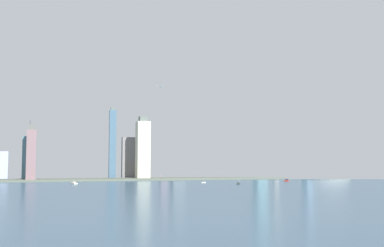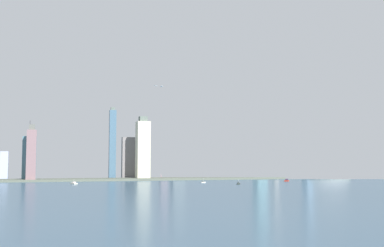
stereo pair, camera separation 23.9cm
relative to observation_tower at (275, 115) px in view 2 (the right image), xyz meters
name	(u,v)px [view 2 (the right image)]	position (x,y,z in m)	size (l,w,h in m)	color
ground_plane	(303,197)	(-238.41, -515.30, -139.72)	(6000.00, 6000.00, 0.00)	#345269
waterfront_pier	(173,179)	(-238.41, -14.45, -137.77)	(979.90, 76.03, 3.91)	#575F52
observation_tower	(275,115)	(0.00, 0.00, 0.00)	(36.97, 36.97, 299.02)	#B0A399
stadium_dome	(326,173)	(107.75, -30.01, -128.62)	(105.55, 105.55, 54.33)	#9FA188
skyscraper_0	(29,158)	(-513.96, 7.76, -97.40)	(25.68, 14.53, 114.26)	slate
skyscraper_1	(260,143)	(-40.49, -6.34, -63.42)	(22.55, 26.94, 163.81)	#7DB0B5
skyscraper_2	(129,159)	(-310.11, 82.78, -98.13)	(23.49, 15.60, 83.17)	#B4BC8B
skyscraper_3	(164,154)	(-244.83, 34.15, -87.60)	(16.18, 15.85, 104.24)	gray
skyscraper_4	(143,150)	(-299.07, -9.86, -79.62)	(25.75, 26.78, 126.73)	beige
skyscraper_5	(4,166)	(-562.02, 71.90, -111.40)	(15.29, 14.98, 56.64)	#AEB7D5
skyscraper_6	(128,158)	(-319.56, 36.72, -96.26)	(27.25, 14.01, 86.91)	slate
skyscraper_7	(112,144)	(-352.27, 42.50, -67.15)	(13.58, 12.40, 148.82)	#42637B
skyscraper_8	(31,155)	(-509.94, -33.60, -90.94)	(17.10, 22.13, 103.59)	#7C5F63
skyscraper_9	(178,152)	(-212.69, 38.68, -81.78)	(26.60, 25.93, 115.88)	slate
skyscraper_10	(307,150)	(61.50, -30.83, -78.60)	(15.18, 22.61, 124.86)	#8DACC8
boat_0	(74,183)	(-441.78, -149.87, -138.39)	(11.59, 17.42, 7.57)	beige
boat_1	(203,182)	(-226.91, -169.90, -138.47)	(8.86, 5.19, 8.05)	white
boat_3	(238,183)	(-192.47, -242.34, -138.19)	(7.07, 4.48, 8.64)	#222922
boat_4	(287,180)	(-58.05, -155.19, -138.10)	(15.45, 17.19, 4.52)	#B62E18
airplane	(159,87)	(-260.49, 18.09, 53.68)	(23.24, 21.61, 6.99)	#ACC1CE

